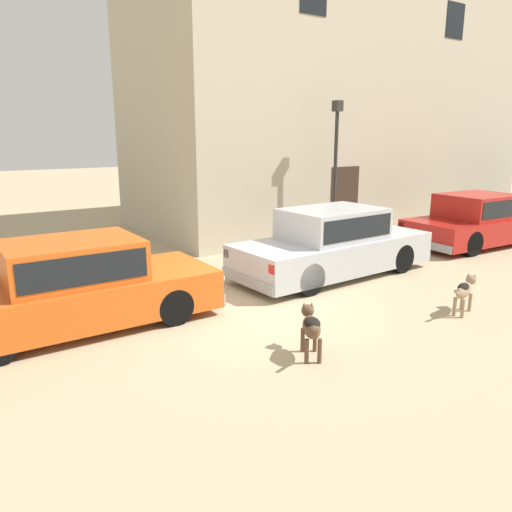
{
  "coord_description": "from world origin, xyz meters",
  "views": [
    {
      "loc": [
        -4.32,
        -6.98,
        3.04
      ],
      "look_at": [
        0.49,
        0.2,
        0.9
      ],
      "focal_mm": 34.6,
      "sensor_mm": 36.0,
      "label": 1
    }
  ],
  "objects_px": {
    "parked_sedan_third": "(477,220)",
    "stray_dog_tan": "(465,290)",
    "street_lamp": "(336,155)",
    "parked_sedan_second": "(333,243)",
    "parked_sedan_nearest": "(76,285)",
    "stray_dog_spotted": "(311,326)"
  },
  "relations": [
    {
      "from": "stray_dog_spotted",
      "to": "street_lamp",
      "type": "distance_m",
      "value": 7.63
    },
    {
      "from": "parked_sedan_third",
      "to": "stray_dog_spotted",
      "type": "height_order",
      "value": "parked_sedan_third"
    },
    {
      "from": "parked_sedan_third",
      "to": "parked_sedan_nearest",
      "type": "bearing_deg",
      "value": -176.88
    },
    {
      "from": "parked_sedan_nearest",
      "to": "street_lamp",
      "type": "xyz_separation_m",
      "value": [
        7.59,
        2.28,
        1.79
      ]
    },
    {
      "from": "parked_sedan_third",
      "to": "street_lamp",
      "type": "relative_size",
      "value": 1.15
    },
    {
      "from": "parked_sedan_second",
      "to": "stray_dog_tan",
      "type": "xyz_separation_m",
      "value": [
        0.26,
        -3.08,
        -0.31
      ]
    },
    {
      "from": "parked_sedan_third",
      "to": "stray_dog_tan",
      "type": "relative_size",
      "value": 4.46
    },
    {
      "from": "parked_sedan_second",
      "to": "street_lamp",
      "type": "bearing_deg",
      "value": 45.19
    },
    {
      "from": "parked_sedan_second",
      "to": "parked_sedan_third",
      "type": "height_order",
      "value": "parked_sedan_second"
    },
    {
      "from": "parked_sedan_nearest",
      "to": "parked_sedan_second",
      "type": "distance_m",
      "value": 5.48
    },
    {
      "from": "parked_sedan_nearest",
      "to": "parked_sedan_third",
      "type": "bearing_deg",
      "value": 0.25
    },
    {
      "from": "parked_sedan_third",
      "to": "stray_dog_tan",
      "type": "distance_m",
      "value": 6.07
    },
    {
      "from": "stray_dog_tan",
      "to": "parked_sedan_third",
      "type": "bearing_deg",
      "value": 13.91
    },
    {
      "from": "parked_sedan_third",
      "to": "street_lamp",
      "type": "distance_m",
      "value": 4.4
    },
    {
      "from": "stray_dog_tan",
      "to": "street_lamp",
      "type": "height_order",
      "value": "street_lamp"
    },
    {
      "from": "street_lamp",
      "to": "parked_sedan_second",
      "type": "bearing_deg",
      "value": -132.66
    },
    {
      "from": "parked_sedan_second",
      "to": "stray_dog_spotted",
      "type": "distance_m",
      "value": 4.25
    },
    {
      "from": "parked_sedan_nearest",
      "to": "stray_dog_spotted",
      "type": "height_order",
      "value": "parked_sedan_nearest"
    },
    {
      "from": "parked_sedan_nearest",
      "to": "stray_dog_spotted",
      "type": "bearing_deg",
      "value": -50.69
    },
    {
      "from": "street_lamp",
      "to": "stray_dog_spotted",
      "type": "bearing_deg",
      "value": -134.81
    },
    {
      "from": "stray_dog_spotted",
      "to": "parked_sedan_second",
      "type": "bearing_deg",
      "value": -15.55
    },
    {
      "from": "parked_sedan_nearest",
      "to": "street_lamp",
      "type": "distance_m",
      "value": 8.12
    }
  ]
}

